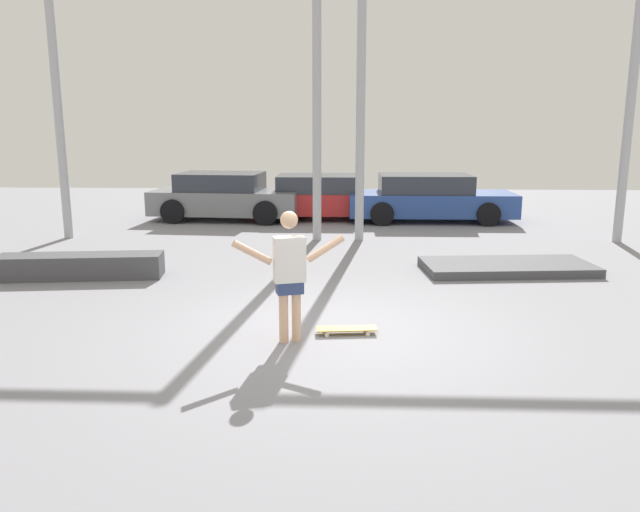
{
  "coord_description": "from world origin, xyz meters",
  "views": [
    {
      "loc": [
        0.17,
        -7.56,
        2.63
      ],
      "look_at": [
        -0.2,
        1.35,
        0.73
      ],
      "focal_mm": 35.0,
      "sensor_mm": 36.0,
      "label": 1
    }
  ],
  "objects_px": {
    "manual_pad": "(507,267)",
    "parked_car_grey": "(226,197)",
    "parked_car_red": "(323,197)",
    "parked_car_blue": "(429,198)",
    "skateboard": "(346,329)",
    "skateboarder": "(290,270)",
    "grind_box": "(80,266)"
  },
  "relations": [
    {
      "from": "grind_box",
      "to": "manual_pad",
      "type": "xyz_separation_m",
      "value": [
        7.54,
        0.8,
        -0.13
      ]
    },
    {
      "from": "parked_car_red",
      "to": "parked_car_blue",
      "type": "xyz_separation_m",
      "value": [
        2.91,
        -0.31,
        0.02
      ]
    },
    {
      "from": "skateboarder",
      "to": "parked_car_blue",
      "type": "bearing_deg",
      "value": 55.81
    },
    {
      "from": "parked_car_red",
      "to": "parked_car_blue",
      "type": "bearing_deg",
      "value": -6.36
    },
    {
      "from": "grind_box",
      "to": "skateboard",
      "type": "bearing_deg",
      "value": -30.89
    },
    {
      "from": "manual_pad",
      "to": "parked_car_red",
      "type": "distance_m",
      "value": 7.23
    },
    {
      "from": "skateboarder",
      "to": "grind_box",
      "type": "xyz_separation_m",
      "value": [
        -3.93,
        3.08,
        -0.7
      ]
    },
    {
      "from": "grind_box",
      "to": "parked_car_grey",
      "type": "relative_size",
      "value": 0.67
    },
    {
      "from": "skateboard",
      "to": "grind_box",
      "type": "distance_m",
      "value": 5.39
    },
    {
      "from": "skateboard",
      "to": "parked_car_red",
      "type": "relative_size",
      "value": 0.19
    },
    {
      "from": "grind_box",
      "to": "parked_car_grey",
      "type": "xyz_separation_m",
      "value": [
        1.26,
        6.79,
        0.43
      ]
    },
    {
      "from": "manual_pad",
      "to": "parked_car_red",
      "type": "xyz_separation_m",
      "value": [
        -3.57,
        6.27,
        0.52
      ]
    },
    {
      "from": "manual_pad",
      "to": "skateboarder",
      "type": "bearing_deg",
      "value": -132.95
    },
    {
      "from": "skateboarder",
      "to": "parked_car_grey",
      "type": "bearing_deg",
      "value": 87.65
    },
    {
      "from": "manual_pad",
      "to": "parked_car_red",
      "type": "height_order",
      "value": "parked_car_red"
    },
    {
      "from": "skateboard",
      "to": "grind_box",
      "type": "relative_size",
      "value": 0.28
    },
    {
      "from": "parked_car_red",
      "to": "skateboarder",
      "type": "bearing_deg",
      "value": -90.53
    },
    {
      "from": "grind_box",
      "to": "parked_car_blue",
      "type": "height_order",
      "value": "parked_car_blue"
    },
    {
      "from": "manual_pad",
      "to": "parked_car_red",
      "type": "relative_size",
      "value": 0.72
    },
    {
      "from": "grind_box",
      "to": "manual_pad",
      "type": "distance_m",
      "value": 7.58
    },
    {
      "from": "skateboarder",
      "to": "manual_pad",
      "type": "bearing_deg",
      "value": 29.58
    },
    {
      "from": "parked_car_blue",
      "to": "skateboard",
      "type": "bearing_deg",
      "value": -103.77
    },
    {
      "from": "grind_box",
      "to": "parked_car_red",
      "type": "xyz_separation_m",
      "value": [
        3.97,
        7.07,
        0.39
      ]
    },
    {
      "from": "parked_car_grey",
      "to": "parked_car_red",
      "type": "bearing_deg",
      "value": 10.3
    },
    {
      "from": "parked_car_red",
      "to": "parked_car_blue",
      "type": "relative_size",
      "value": 0.93
    },
    {
      "from": "skateboarder",
      "to": "manual_pad",
      "type": "distance_m",
      "value": 5.36
    },
    {
      "from": "skateboard",
      "to": "parked_car_grey",
      "type": "xyz_separation_m",
      "value": [
        -3.36,
        9.56,
        0.57
      ]
    },
    {
      "from": "skateboard",
      "to": "parked_car_blue",
      "type": "bearing_deg",
      "value": 70.2
    },
    {
      "from": "manual_pad",
      "to": "parked_car_grey",
      "type": "bearing_deg",
      "value": 136.35
    },
    {
      "from": "skateboarder",
      "to": "parked_car_grey",
      "type": "height_order",
      "value": "skateboarder"
    },
    {
      "from": "skateboarder",
      "to": "parked_car_blue",
      "type": "height_order",
      "value": "skateboarder"
    },
    {
      "from": "skateboarder",
      "to": "grind_box",
      "type": "bearing_deg",
      "value": 124.48
    }
  ]
}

